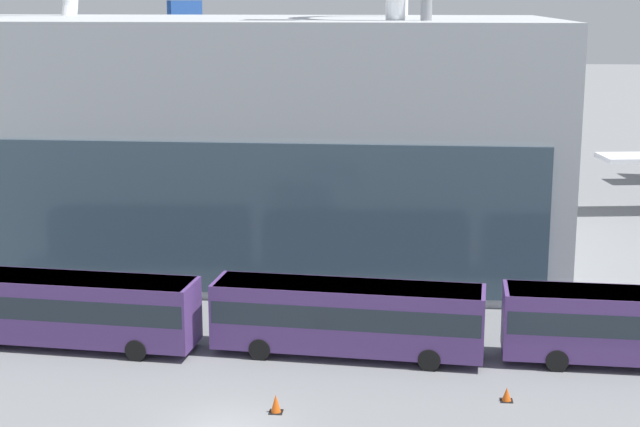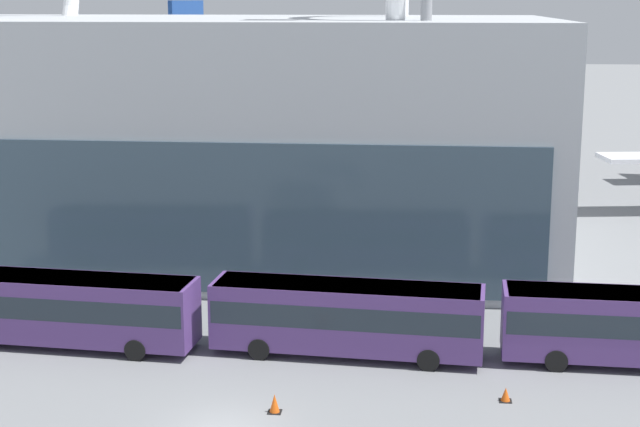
{
  "view_description": "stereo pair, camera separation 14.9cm",
  "coord_description": "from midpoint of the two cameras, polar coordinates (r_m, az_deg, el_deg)",
  "views": [
    {
      "loc": [
        7.01,
        -34.15,
        16.02
      ],
      "look_at": [
        1.63,
        20.37,
        4.0
      ],
      "focal_mm": 55.0,
      "sensor_mm": 36.0,
      "label": 1
    },
    {
      "loc": [
        7.16,
        -34.13,
        16.02
      ],
      "look_at": [
        1.63,
        20.37,
        4.0
      ],
      "focal_mm": 55.0,
      "sensor_mm": 36.0,
      "label": 2
    }
  ],
  "objects": [
    {
      "name": "shuttle_bus_0",
      "position": [
        47.52,
        -14.62,
        -5.24
      ],
      "size": [
        12.52,
        3.64,
        3.36
      ],
      "rotation": [
        0.0,
        0.0,
        -0.08
      ],
      "color": "#56387A",
      "rests_on": "ground_plane"
    },
    {
      "name": "airliner_at_gate_near",
      "position": [
        78.97,
        -11.57,
        4.36
      ],
      "size": [
        31.77,
        34.73,
        15.9
      ],
      "rotation": [
        0.0,
        0.0,
        -1.76
      ],
      "color": "white",
      "rests_on": "ground_plane"
    },
    {
      "name": "traffic_cone_0",
      "position": [
        39.48,
        -2.7,
        -10.99
      ],
      "size": [
        0.54,
        0.54,
        0.76
      ],
      "color": "black",
      "rests_on": "ground_plane"
    },
    {
      "name": "traffic_cone_2",
      "position": [
        41.21,
        10.71,
        -10.3
      ],
      "size": [
        0.51,
        0.51,
        0.58
      ],
      "color": "black",
      "rests_on": "ground_plane"
    },
    {
      "name": "shuttle_bus_1",
      "position": [
        44.85,
        1.52,
        -5.88
      ],
      "size": [
        12.52,
        3.63,
        3.36
      ],
      "rotation": [
        0.0,
        0.0,
        -0.08
      ],
      "color": "#56387A",
      "rests_on": "ground_plane"
    }
  ]
}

